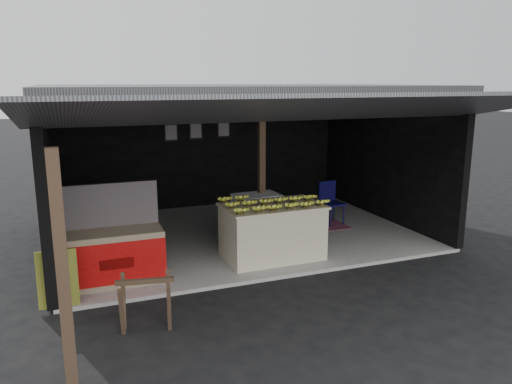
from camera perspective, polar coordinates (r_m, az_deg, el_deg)
name	(u,v)px	position (r m, az deg, el deg)	size (l,w,h in m)	color
ground	(288,278)	(8.13, 3.68, -9.82)	(80.00, 80.00, 0.00)	black
concrete_slab	(237,233)	(10.31, -2.19, -4.74)	(7.00, 5.00, 0.06)	gray
shophouse	(231,131)	(10.19, -2.87, 6.95)	(7.40, 7.29, 3.02)	black
banana_table	(272,231)	(8.72, 1.87, -4.49)	(1.73, 1.08, 0.95)	beige
banana_pile	(272,200)	(8.57, 1.89, -0.86)	(1.59, 0.95, 0.19)	yellow
white_crate	(257,218)	(9.55, 0.09, -3.01)	(0.89, 0.65, 0.94)	white
neighbor_stall	(114,254)	(7.98, -15.88, -6.79)	(1.46, 0.67, 1.50)	#998466
green_signboard	(58,279)	(7.41, -21.74, -9.20)	(0.53, 0.04, 0.80)	black
sawhorse	(146,298)	(6.53, -12.50, -11.76)	(0.72, 0.71, 0.69)	#463223
water_barrel	(308,237)	(9.24, 5.97, -5.14)	(0.32, 0.32, 0.47)	#0E2E9B
plastic_chair	(330,199)	(10.92, 8.43, -0.77)	(0.49, 0.49, 0.92)	#0D0B3E
magenta_rug	(310,226)	(10.76, 6.20, -3.85)	(1.50, 1.00, 0.01)	maroon
picture_frames	(197,131)	(12.14, -6.74, 6.98)	(1.62, 0.04, 0.46)	black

